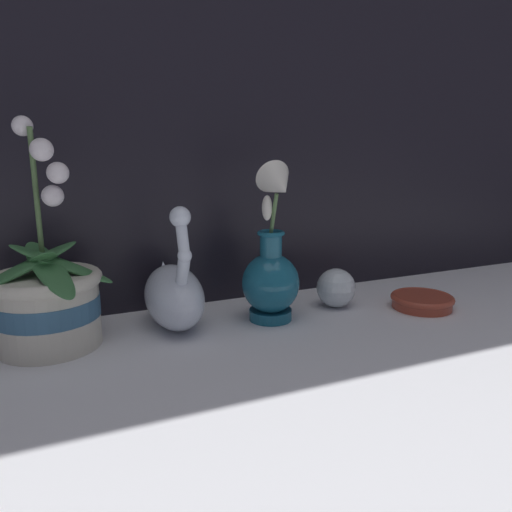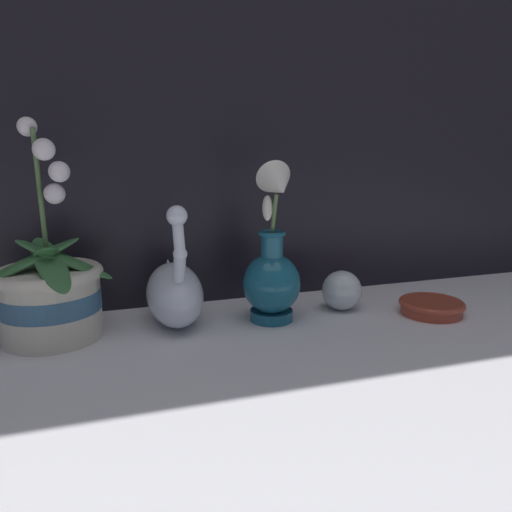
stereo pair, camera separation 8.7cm
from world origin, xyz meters
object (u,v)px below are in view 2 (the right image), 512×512
glass_sphere (342,290)px  amber_dish (431,306)px  orchid_potted_plant (50,293)px  blue_vase (272,271)px  swan_figurine (174,291)px

glass_sphere → amber_dish: 0.17m
orchid_potted_plant → amber_dish: 0.68m
orchid_potted_plant → blue_vase: (0.37, -0.03, 0.02)m
swan_figurine → glass_sphere: swan_figurine is taller
blue_vase → amber_dish: size_ratio=2.38×
orchid_potted_plant → glass_sphere: 0.52m
swan_figurine → blue_vase: size_ratio=0.76×
blue_vase → orchid_potted_plant: bearing=174.7°
swan_figurine → amber_dish: 0.48m
amber_dish → glass_sphere: bearing=153.7°
glass_sphere → swan_figurine: bearing=176.6°
swan_figurine → glass_sphere: (0.32, -0.02, -0.02)m
orchid_potted_plant → glass_sphere: bearing=-1.7°
blue_vase → swan_figurine: bearing=167.4°
swan_figurine → glass_sphere: size_ratio=2.87×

